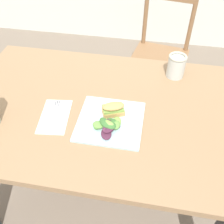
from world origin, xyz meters
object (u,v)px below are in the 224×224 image
Objects in this scene: chair_wooden_far at (160,55)px; mason_jar_iced_tea at (176,67)px; dining_table at (100,126)px; fork_on_napkin at (55,113)px; plate_lunch at (110,121)px; sandwich_half_front at (113,109)px.

mason_jar_iced_tea is at bearing -84.17° from chair_wooden_far.
dining_table is 0.99m from chair_wooden_far.
chair_wooden_far reaches higher than dining_table.
fork_on_napkin is at bearing -112.95° from chair_wooden_far.
dining_table is 0.23m from fork_on_napkin.
plate_lunch reaches higher than fork_on_napkin.
dining_table is 1.47× the size of chair_wooden_far.
dining_table is 0.18m from sandwich_half_front.
mason_jar_iced_tea reaches higher than plate_lunch.
fork_on_napkin reaches higher than dining_table.
chair_wooden_far is 7.53× the size of mason_jar_iced_tea.
mason_jar_iced_tea is at bearing 36.48° from fork_on_napkin.
plate_lunch reaches higher than dining_table.
fork_on_napkin is at bearing 178.53° from plate_lunch.
sandwich_half_front is at bearing 82.22° from plate_lunch.
chair_wooden_far is 0.74m from mason_jar_iced_tea.
chair_wooden_far is 4.69× the size of fork_on_napkin.
plate_lunch is 0.05m from sandwich_half_front.
mason_jar_iced_tea reaches higher than sandwich_half_front.
dining_table is at bearing 24.02° from fork_on_napkin.
fork_on_napkin is at bearing -171.91° from sandwich_half_front.
sandwich_half_front is 0.42m from mason_jar_iced_tea.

